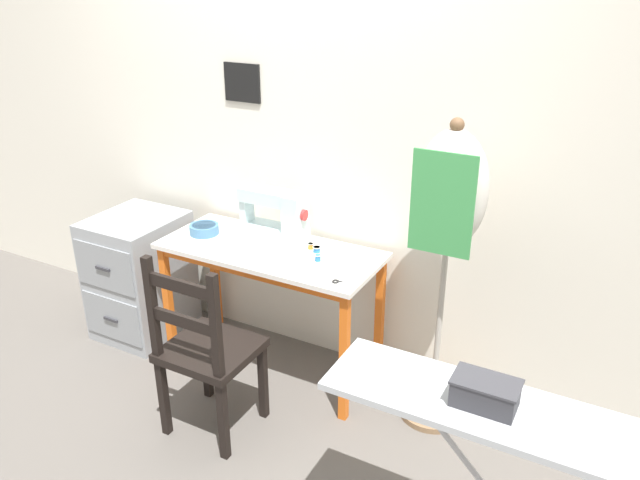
% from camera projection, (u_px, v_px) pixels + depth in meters
% --- Properties ---
extents(ground_plane, '(14.00, 14.00, 0.00)m').
position_uv_depth(ground_plane, '(249.00, 390.00, 3.26)').
color(ground_plane, '#5B5651').
extents(wall_back, '(10.00, 0.06, 2.55)m').
position_uv_depth(wall_back, '(299.00, 127.00, 3.19)').
color(wall_back, silver).
rests_on(wall_back, ground_plane).
extents(sewing_table, '(1.14, 0.49, 0.72)m').
position_uv_depth(sewing_table, '(269.00, 266.00, 3.20)').
color(sewing_table, silver).
rests_on(sewing_table, ground_plane).
extents(sewing_machine, '(0.37, 0.15, 0.30)m').
position_uv_depth(sewing_machine, '(276.00, 218.00, 3.19)').
color(sewing_machine, silver).
rests_on(sewing_machine, sewing_table).
extents(fabric_bowl, '(0.16, 0.16, 0.05)m').
position_uv_depth(fabric_bowl, '(204.00, 229.00, 3.33)').
color(fabric_bowl, teal).
rests_on(fabric_bowl, sewing_table).
extents(scissors, '(0.12, 0.06, 0.01)m').
position_uv_depth(scissors, '(341.00, 282.00, 2.83)').
color(scissors, silver).
rests_on(scissors, sewing_table).
extents(thread_spool_near_machine, '(0.03, 0.03, 0.03)m').
position_uv_depth(thread_spool_near_machine, '(311.00, 246.00, 3.15)').
color(thread_spool_near_machine, orange).
rests_on(thread_spool_near_machine, sewing_table).
extents(thread_spool_mid_table, '(0.04, 0.04, 0.03)m').
position_uv_depth(thread_spool_mid_table, '(317.00, 250.00, 3.11)').
color(thread_spool_mid_table, '#2875C1').
rests_on(thread_spool_mid_table, sewing_table).
extents(thread_spool_far_edge, '(0.03, 0.03, 0.04)m').
position_uv_depth(thread_spool_far_edge, '(318.00, 258.00, 3.02)').
color(thread_spool_far_edge, '#2875C1').
rests_on(thread_spool_far_edge, sewing_table).
extents(wooden_chair, '(0.40, 0.38, 0.92)m').
position_uv_depth(wooden_chair, '(207.00, 351.00, 2.82)').
color(wooden_chair, black).
rests_on(wooden_chair, ground_plane).
extents(filing_cabinet, '(0.45, 0.52, 0.73)m').
position_uv_depth(filing_cabinet, '(140.00, 276.00, 3.66)').
color(filing_cabinet, '#93999E').
rests_on(filing_cabinet, ground_plane).
extents(dress_form, '(0.32, 0.32, 1.48)m').
position_uv_depth(dress_form, '(449.00, 211.00, 2.66)').
color(dress_form, '#846647').
rests_on(dress_form, ground_plane).
extents(ironing_board, '(1.26, 0.30, 0.82)m').
position_uv_depth(ironing_board, '(526.00, 430.00, 1.86)').
color(ironing_board, '#ADB2B7').
rests_on(ironing_board, ground_plane).
extents(storage_box, '(0.20, 0.12, 0.09)m').
position_uv_depth(storage_box, '(485.00, 393.00, 1.88)').
color(storage_box, '#333338').
rests_on(storage_box, ironing_board).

